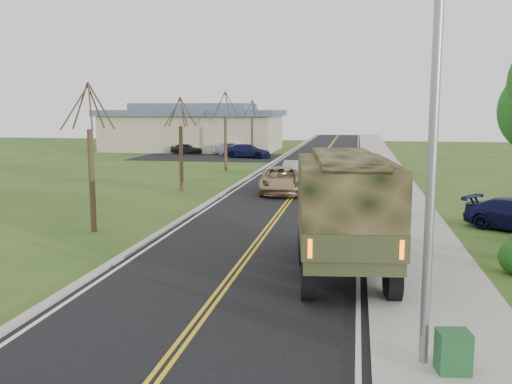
% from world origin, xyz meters
% --- Properties ---
extents(ground, '(160.00, 160.00, 0.00)m').
position_xyz_m(ground, '(0.00, 0.00, 0.00)').
color(ground, '#2D4A18').
rests_on(ground, ground).
extents(road, '(8.00, 120.00, 0.01)m').
position_xyz_m(road, '(0.00, 40.00, 0.01)').
color(road, black).
rests_on(road, ground).
extents(curb_right, '(0.30, 120.00, 0.12)m').
position_xyz_m(curb_right, '(4.15, 40.00, 0.06)').
color(curb_right, '#9E998E').
rests_on(curb_right, ground).
extents(sidewalk_right, '(3.20, 120.00, 0.10)m').
position_xyz_m(sidewalk_right, '(5.90, 40.00, 0.05)').
color(sidewalk_right, '#9E998E').
rests_on(sidewalk_right, ground).
extents(curb_left, '(0.30, 120.00, 0.10)m').
position_xyz_m(curb_left, '(-4.15, 40.00, 0.05)').
color(curb_left, '#9E998E').
rests_on(curb_left, ground).
extents(street_light, '(1.65, 0.22, 8.00)m').
position_xyz_m(street_light, '(4.90, -0.50, 4.43)').
color(street_light, gray).
rests_on(street_light, ground).
extents(bare_tree_a, '(1.93, 2.26, 6.08)m').
position_xyz_m(bare_tree_a, '(-7.00, 10.00, 2.63)').
color(bare_tree_a, '#38281C').
rests_on(bare_tree_a, ground).
extents(bare_tree_b, '(1.83, 2.14, 5.73)m').
position_xyz_m(bare_tree_b, '(-7.00, 22.00, 2.48)').
color(bare_tree_b, '#38281C').
rests_on(bare_tree_b, ground).
extents(bare_tree_c, '(2.04, 2.39, 6.42)m').
position_xyz_m(bare_tree_c, '(-7.00, 34.00, 2.78)').
color(bare_tree_c, '#38281C').
rests_on(bare_tree_c, ground).
extents(bare_tree_d, '(1.88, 2.20, 5.91)m').
position_xyz_m(bare_tree_d, '(-7.00, 46.00, 2.55)').
color(bare_tree_d, '#38281C').
rests_on(bare_tree_d, ground).
extents(commercial_building, '(25.50, 21.50, 5.65)m').
position_xyz_m(commercial_building, '(-15.98, 55.97, 2.69)').
color(commercial_building, tan).
rests_on(commercial_building, ground).
extents(military_truck, '(3.45, 7.71, 3.72)m').
position_xyz_m(military_truck, '(3.23, 5.72, 2.13)').
color(military_truck, black).
rests_on(military_truck, ground).
extents(suv_champagne, '(3.30, 5.89, 1.55)m').
position_xyz_m(suv_champagne, '(-0.80, 22.08, 0.78)').
color(suv_champagne, '#A0845A').
rests_on(suv_champagne, ground).
extents(sedan_silver, '(1.45, 3.77, 1.23)m').
position_xyz_m(sedan_silver, '(-1.01, 29.83, 0.61)').
color(sedan_silver, '#A6A6AB').
rests_on(sedan_silver, ground).
extents(utility_box_near, '(0.67, 0.58, 0.80)m').
position_xyz_m(utility_box_near, '(5.50, -0.85, 0.50)').
color(utility_box_near, '#1C4F26').
rests_on(utility_box_near, sidewalk_right).
extents(lot_car_dark, '(3.55, 1.54, 1.19)m').
position_xyz_m(lot_car_dark, '(-15.18, 49.83, 0.60)').
color(lot_car_dark, black).
rests_on(lot_car_dark, ground).
extents(lot_car_silver, '(4.58, 2.68, 1.43)m').
position_xyz_m(lot_car_silver, '(-9.97, 50.00, 0.71)').
color(lot_car_silver, '#B5B4BA').
rests_on(lot_car_silver, ground).
extents(lot_car_navy, '(5.18, 3.05, 1.41)m').
position_xyz_m(lot_car_navy, '(-7.41, 45.94, 0.70)').
color(lot_car_navy, '#10143A').
rests_on(lot_car_navy, ground).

